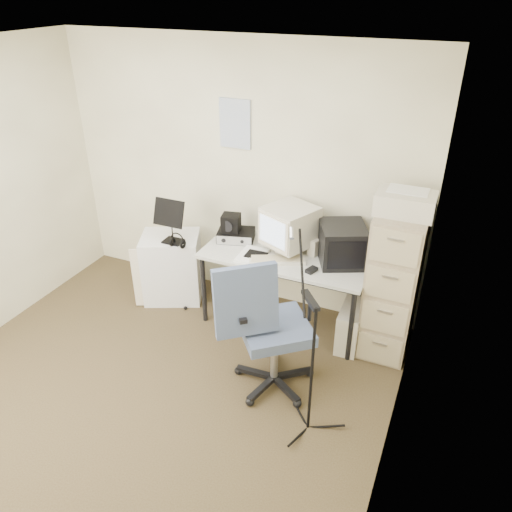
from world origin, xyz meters
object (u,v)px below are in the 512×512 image
at_px(office_chair, 275,326).
at_px(side_cart, 172,267).
at_px(desk, 285,288).
at_px(filing_cabinet, 393,283).

relative_size(office_chair, side_cart, 1.67).
bearing_deg(desk, office_chair, -74.96).
relative_size(desk, office_chair, 1.30).
bearing_deg(office_chair, desk, 65.82).
xyz_separation_m(filing_cabinet, office_chair, (-0.73, -0.86, -0.07)).
bearing_deg(filing_cabinet, desk, -178.19).
xyz_separation_m(filing_cabinet, desk, (-0.95, -0.03, -0.29)).
bearing_deg(side_cart, desk, -21.39).
xyz_separation_m(office_chair, side_cart, (-1.42, 0.78, -0.23)).
relative_size(filing_cabinet, desk, 0.87).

